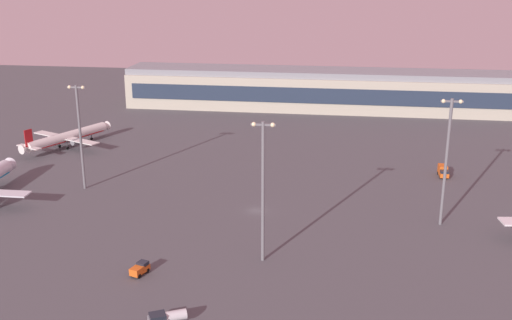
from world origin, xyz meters
The scene contains 9 objects.
ground_plane centered at (0.00, 0.00, 0.00)m, with size 416.00×416.00×0.00m, color #4C4C51.
terminal_building centered at (8.95, 114.99, 8.09)m, with size 158.18×22.40×16.40m.
airplane_near_gate centered at (-69.30, 45.47, 3.47)m, with size 26.65×33.72×9.18m.
catering_truck centered at (48.56, 32.91, 1.58)m, with size 2.52×5.71×3.05m.
fuel_truck centered at (-7.67, -51.62, 1.37)m, with size 6.56×4.74×2.35m.
maintenance_van centered at (-17.61, -35.28, 1.18)m, with size 3.16×4.55×2.25m.
apron_light_central centered at (5.01, -25.96, 16.30)m, with size 4.80×0.90×28.84m.
apron_light_west centered at (43.08, -2.15, 16.61)m, with size 4.80×0.90×29.45m.
apron_light_east centered at (-47.75, 9.08, 15.86)m, with size 4.80×0.90×27.97m.
Camera 1 is at (19.74, -137.40, 56.63)m, focal length 43.13 mm.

